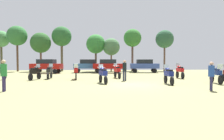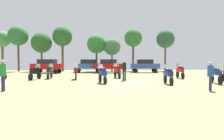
% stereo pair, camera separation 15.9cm
% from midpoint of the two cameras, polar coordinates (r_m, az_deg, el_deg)
% --- Properties ---
extents(ground_plane, '(44.00, 52.00, 0.02)m').
position_cam_midpoint_polar(ground_plane, '(14.65, 5.36, -4.17)').
color(ground_plane, '#827F51').
extents(motorcycle_2, '(0.75, 2.12, 1.45)m').
position_cam_midpoint_polar(motorcycle_2, '(15.46, -2.43, -1.13)').
color(motorcycle_2, black).
rests_on(motorcycle_2, ground).
extents(motorcycle_3, '(0.62, 2.24, 1.46)m').
position_cam_midpoint_polar(motorcycle_3, '(20.48, -16.92, -0.37)').
color(motorcycle_3, black).
rests_on(motorcycle_3, ground).
extents(motorcycle_4, '(0.62, 2.11, 1.46)m').
position_cam_midpoint_polar(motorcycle_4, '(20.60, -28.86, -0.55)').
color(motorcycle_4, black).
rests_on(motorcycle_4, ground).
extents(motorcycle_5, '(0.69, 2.26, 1.49)m').
position_cam_midpoint_polar(motorcycle_5, '(20.31, 1.69, -0.25)').
color(motorcycle_5, black).
rests_on(motorcycle_5, ground).
extents(motorcycle_7, '(0.70, 2.26, 1.49)m').
position_cam_midpoint_polar(motorcycle_7, '(17.31, 27.50, -0.95)').
color(motorcycle_7, black).
rests_on(motorcycle_7, ground).
extents(motorcycle_8, '(0.62, 2.20, 1.50)m').
position_cam_midpoint_polar(motorcycle_8, '(21.08, 18.82, -0.27)').
color(motorcycle_8, black).
rests_on(motorcycle_8, ground).
extents(motorcycle_10, '(0.62, 2.14, 1.44)m').
position_cam_midpoint_polar(motorcycle_10, '(15.40, 15.81, -1.25)').
color(motorcycle_10, black).
rests_on(motorcycle_10, ground).
extents(motorcycle_11, '(0.62, 2.24, 1.49)m').
position_cam_midpoint_polar(motorcycle_11, '(19.21, -9.90, -0.43)').
color(motorcycle_11, black).
rests_on(motorcycle_11, ground).
extents(motorcycle_13, '(0.73, 2.05, 1.45)m').
position_cam_midpoint_polar(motorcycle_13, '(19.72, -20.65, -0.54)').
color(motorcycle_13, black).
rests_on(motorcycle_13, ground).
extents(car_1, '(4.39, 2.04, 2.00)m').
position_cam_midpoint_polar(car_1, '(29.69, -0.84, 1.40)').
color(car_1, black).
rests_on(car_1, ground).
extents(car_2, '(4.41, 2.08, 2.00)m').
position_cam_midpoint_polar(car_2, '(30.90, -6.52, 1.43)').
color(car_2, black).
rests_on(car_2, ground).
extents(car_3, '(4.53, 2.46, 2.00)m').
position_cam_midpoint_polar(car_3, '(30.23, -17.65, 1.31)').
color(car_3, black).
rests_on(car_3, ground).
extents(car_4, '(4.47, 2.26, 2.00)m').
position_cam_midpoint_polar(car_4, '(31.27, 9.39, 1.42)').
color(car_4, black).
rests_on(car_4, ground).
extents(person_1, '(0.44, 0.44, 1.79)m').
position_cam_midpoint_polar(person_1, '(17.46, 3.75, 0.37)').
color(person_1, '#25293E').
rests_on(person_1, ground).
extents(person_2, '(0.45, 0.45, 1.65)m').
position_cam_midpoint_polar(person_2, '(12.85, 26.33, -0.98)').
color(person_2, '#2B2A51').
rests_on(person_2, ground).
extents(person_3, '(0.38, 0.38, 1.76)m').
position_cam_midpoint_polar(person_3, '(12.65, -28.08, -0.74)').
color(person_3, '#2B244C').
rests_on(person_3, ground).
extents(tree_1, '(3.33, 3.33, 7.74)m').
position_cam_midpoint_polar(tree_1, '(38.32, -24.84, 8.67)').
color(tree_1, brown).
rests_on(tree_1, ground).
extents(tree_2, '(2.97, 2.97, 5.75)m').
position_cam_midpoint_polar(tree_2, '(35.49, 0.11, 6.51)').
color(tree_2, brown).
rests_on(tree_2, ground).
extents(tree_3, '(3.44, 3.44, 7.84)m').
position_cam_midpoint_polar(tree_3, '(37.06, -13.67, 9.08)').
color(tree_3, brown).
rests_on(tree_3, ground).
extents(tree_4, '(3.23, 3.23, 7.35)m').
position_cam_midpoint_polar(tree_4, '(37.93, 14.94, 8.36)').
color(tree_4, brown).
rests_on(tree_4, ground).
extents(tree_5, '(3.22, 3.22, 7.59)m').
position_cam_midpoint_polar(tree_5, '(37.31, 6.12, 8.87)').
color(tree_5, brown).
rests_on(tree_5, ground).
extents(tree_6, '(3.47, 3.47, 6.66)m').
position_cam_midpoint_polar(tree_6, '(37.13, -19.14, 7.21)').
color(tree_6, brown).
rests_on(tree_6, ground).
extents(tree_7, '(3.32, 3.32, 6.41)m').
position_cam_midpoint_polar(tree_7, '(35.62, -4.27, 7.26)').
color(tree_7, brown).
rests_on(tree_7, ground).
extents(tree_8, '(2.84, 2.84, 7.10)m').
position_cam_midpoint_polar(tree_8, '(41.01, -28.44, 7.56)').
color(tree_8, '#4C472D').
rests_on(tree_8, ground).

